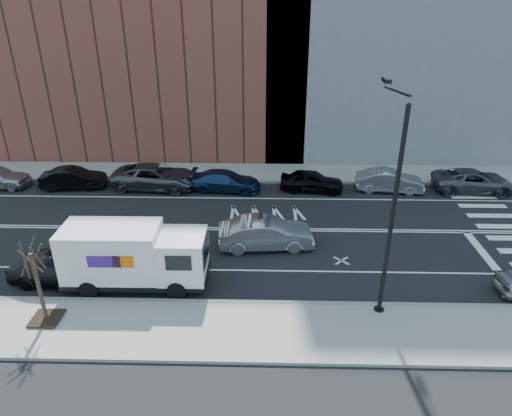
{
  "coord_description": "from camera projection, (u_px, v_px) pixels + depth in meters",
  "views": [
    {
      "loc": [
        2.1,
        -23.28,
        12.59
      ],
      "look_at": [
        1.53,
        -0.07,
        1.4
      ],
      "focal_mm": 32.0,
      "sensor_mm": 36.0,
      "label": 1
    }
  ],
  "objects": [
    {
      "name": "far_parked_g",
      "position": [
        473.0,
        181.0,
        31.17
      ],
      "size": [
        5.47,
        2.76,
        1.48
      ],
      "primitive_type": "imported",
      "rotation": [
        0.0,
        0.0,
        1.51
      ],
      "color": "#505458",
      "rests_on": "ground"
    },
    {
      "name": "road_markings",
      "position": [
        230.0,
        229.0,
        26.47
      ],
      "size": [
        40.0,
        8.6,
        0.01
      ],
      "primitive_type": null,
      "color": "white",
      "rests_on": "ground"
    },
    {
      "name": "far_parked_d",
      "position": [
        226.0,
        181.0,
        31.26
      ],
      "size": [
        4.93,
        2.33,
        1.39
      ],
      "primitive_type": "imported",
      "rotation": [
        0.0,
        0.0,
        1.49
      ],
      "color": "navy",
      "rests_on": "ground"
    },
    {
      "name": "sidewalk_near",
      "position": [
        213.0,
        330.0,
        18.52
      ],
      "size": [
        44.0,
        3.6,
        0.15
      ],
      "primitive_type": "cube",
      "color": "gray",
      "rests_on": "ground"
    },
    {
      "name": "far_parked_f",
      "position": [
        389.0,
        181.0,
        31.14
      ],
      "size": [
        4.66,
        2.03,
        1.49
      ],
      "primitive_type": "imported",
      "rotation": [
        0.0,
        0.0,
        1.47
      ],
      "color": "#9D9CA1",
      "rests_on": "ground"
    },
    {
      "name": "curb_near",
      "position": [
        218.0,
        302.0,
        20.14
      ],
      "size": [
        44.0,
        0.25,
        0.17
      ],
      "primitive_type": "cube",
      "color": "gray",
      "rests_on": "ground"
    },
    {
      "name": "crosswalk",
      "position": [
        508.0,
        232.0,
        26.12
      ],
      "size": [
        3.0,
        14.0,
        0.01
      ],
      "primitive_type": null,
      "color": "white",
      "rests_on": "ground"
    },
    {
      "name": "streetlight",
      "position": [
        391.0,
        201.0,
        17.89
      ],
      "size": [
        0.44,
        4.02,
        9.34
      ],
      "color": "black",
      "rests_on": "ground"
    },
    {
      "name": "street_tree",
      "position": [
        40.0,
        294.0,
        18.44
      ],
      "size": [
        1.2,
        1.2,
        3.75
      ],
      "color": "black",
      "rests_on": "ground"
    },
    {
      "name": "fedex_van",
      "position": [
        134.0,
        256.0,
        20.83
      ],
      "size": [
        6.62,
        2.4,
        3.01
      ],
      "rotation": [
        0.0,
        0.0,
        0.01
      ],
      "color": "black",
      "rests_on": "ground"
    },
    {
      "name": "driving_sedan",
      "position": [
        266.0,
        233.0,
        24.28
      ],
      "size": [
        5.17,
        2.19,
        1.66
      ],
      "primitive_type": "imported",
      "rotation": [
        0.0,
        0.0,
        1.66
      ],
      "color": "#ABABB0",
      "rests_on": "ground"
    },
    {
      "name": "ground",
      "position": [
        230.0,
        229.0,
        26.48
      ],
      "size": [
        120.0,
        120.0,
        0.0
      ],
      "primitive_type": "plane",
      "color": "black",
      "rests_on": "ground"
    },
    {
      "name": "far_parked_b",
      "position": [
        74.0,
        178.0,
        31.59
      ],
      "size": [
        4.53,
        1.96,
        1.45
      ],
      "primitive_type": "imported",
      "rotation": [
        0.0,
        0.0,
        1.67
      ],
      "color": "black",
      "rests_on": "ground"
    },
    {
      "name": "far_parked_c",
      "position": [
        156.0,
        177.0,
        31.62
      ],
      "size": [
        6.11,
        3.16,
        1.65
      ],
      "primitive_type": "imported",
      "rotation": [
        0.0,
        0.0,
        1.5
      ],
      "color": "#505359",
      "rests_on": "ground"
    },
    {
      "name": "near_parked_rear_a",
      "position": [
        60.0,
        270.0,
        21.27
      ],
      "size": [
        4.57,
        1.9,
        1.47
      ],
      "primitive_type": "imported",
      "rotation": [
        0.0,
        0.0,
        1.49
      ],
      "color": "black",
      "rests_on": "ground"
    },
    {
      "name": "far_parked_e",
      "position": [
        312.0,
        181.0,
        31.15
      ],
      "size": [
        4.46,
        2.24,
        1.46
      ],
      "primitive_type": "imported",
      "rotation": [
        0.0,
        0.0,
        1.45
      ],
      "color": "black",
      "rests_on": "ground"
    },
    {
      "name": "bldg_brick",
      "position": [
        140.0,
        11.0,
        35.93
      ],
      "size": [
        26.0,
        10.0,
        22.0
      ],
      "primitive_type": "cube",
      "color": "brown",
      "rests_on": "ground"
    },
    {
      "name": "curb_far",
      "position": [
        237.0,
        182.0,
        32.74
      ],
      "size": [
        44.0,
        0.25,
        0.17
      ],
      "primitive_type": "cube",
      "color": "gray",
      "rests_on": "ground"
    },
    {
      "name": "sidewalk_far",
      "position": [
        239.0,
        173.0,
        34.37
      ],
      "size": [
        44.0,
        3.6,
        0.15
      ],
      "primitive_type": "cube",
      "color": "gray",
      "rests_on": "ground"
    }
  ]
}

